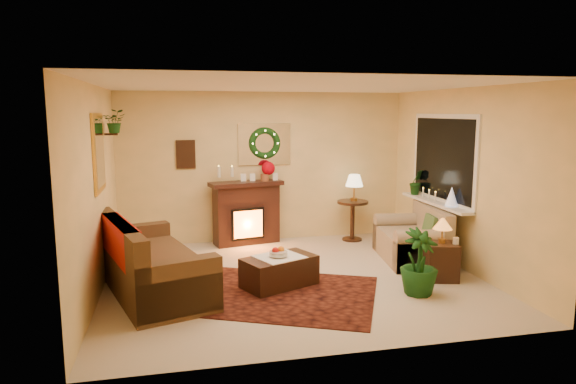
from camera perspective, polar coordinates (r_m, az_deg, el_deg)
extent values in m
plane|color=beige|center=(7.13, 0.62, -9.60)|extent=(5.00, 5.00, 0.00)
plane|color=white|center=(6.77, 0.66, 11.76)|extent=(5.00, 5.00, 0.00)
plane|color=#EFD88C|center=(9.02, -2.63, 2.79)|extent=(5.00, 5.00, 0.00)
plane|color=#EFD88C|center=(4.70, 6.93, -3.04)|extent=(5.00, 5.00, 0.00)
plane|color=#EFD88C|center=(6.72, -20.60, 0.08)|extent=(4.50, 4.50, 0.00)
plane|color=#EFD88C|center=(7.79, 18.86, 1.32)|extent=(4.50, 4.50, 0.00)
cube|color=#400702|center=(6.56, -1.30, -11.25)|extent=(2.96, 2.66, 0.01)
cube|color=brown|center=(6.74, -14.71, -7.18)|extent=(1.57, 2.39, 0.95)
cube|color=red|center=(6.92, -15.27, -6.58)|extent=(0.82, 1.34, 0.02)
cube|color=black|center=(8.87, -4.65, -2.24)|extent=(1.16, 0.57, 1.01)
sphere|color=#A7000F|center=(8.81, -2.21, 2.64)|extent=(0.23, 0.23, 0.23)
cylinder|color=#F6F3C9|center=(8.71, -7.70, 2.23)|extent=(0.06, 0.06, 0.18)
cylinder|color=beige|center=(8.72, -6.24, 2.26)|extent=(0.06, 0.06, 0.17)
cube|color=white|center=(8.96, -2.63, 5.32)|extent=(0.92, 0.02, 0.72)
torus|color=#194719|center=(8.92, -2.59, 5.43)|extent=(0.55, 0.11, 0.55)
cube|color=#381E11|center=(8.84, -11.30, 4.13)|extent=(0.32, 0.03, 0.48)
cube|color=gold|center=(6.96, -20.31, 4.12)|extent=(0.03, 0.84, 1.00)
imported|color=#194719|center=(7.68, -18.62, 6.26)|extent=(0.33, 0.28, 0.36)
cube|color=gray|center=(8.12, 13.45, -4.46)|extent=(1.02, 1.53, 0.82)
cube|color=white|center=(8.22, 16.87, 3.56)|extent=(0.03, 1.86, 1.36)
cube|color=black|center=(8.21, 16.78, 3.56)|extent=(0.02, 1.70, 1.22)
cube|color=white|center=(8.26, 16.02, -1.14)|extent=(0.22, 1.86, 0.04)
cone|color=white|center=(7.87, 17.72, -0.46)|extent=(0.18, 0.18, 0.28)
imported|color=#153216|center=(8.82, 14.09, 0.98)|extent=(0.30, 0.24, 0.55)
cylinder|color=#49311B|center=(9.16, 7.16, -3.35)|extent=(0.65, 0.65, 0.71)
cone|color=beige|center=(9.09, 7.36, 0.11)|extent=(0.31, 0.31, 0.48)
cube|color=#361E10|center=(7.33, 16.65, -7.26)|extent=(0.50, 0.50, 0.50)
cone|color=#FF9E0A|center=(7.25, 16.80, -3.57)|extent=(0.26, 0.26, 0.38)
cube|color=black|center=(6.77, -0.97, -8.75)|extent=(1.07, 0.86, 0.40)
cylinder|color=beige|center=(6.69, -1.07, -6.84)|extent=(0.24, 0.24, 0.05)
imported|color=#15380F|center=(6.62, 14.38, -7.28)|extent=(1.81, 1.81, 2.48)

